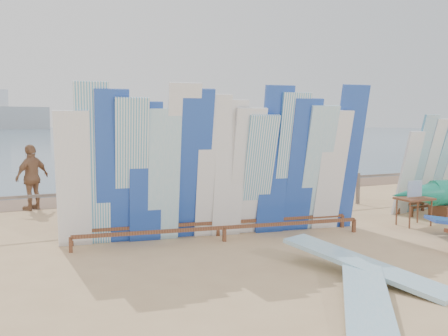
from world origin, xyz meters
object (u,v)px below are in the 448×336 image
flat_board_b (367,312)px  beachgoer_2 (125,179)px  stroller (248,190)px  main_surfboard_rack (221,170)px  beach_chair_right (281,193)px  beachgoer_5 (226,171)px  flat_board_a (363,277)px  beachgoer_7 (306,169)px  side_surfboard_rack (431,169)px  beachgoer_8 (282,171)px  beach_chair_left (205,201)px  beachgoer_10 (435,168)px  beachgoer_6 (245,170)px  beachgoer_11 (73,173)px  beachgoer_extra_1 (32,177)px  beachgoer_4 (165,177)px  vendor_table (414,211)px

flat_board_b → beachgoer_2: 7.92m
stroller → main_surfboard_rack: bearing=-137.9°
beachgoer_2 → beach_chair_right: bearing=79.7°
stroller → beachgoer_5: beachgoer_5 is taller
flat_board_a → beach_chair_right: (2.56, 6.47, 0.25)m
beachgoer_2 → stroller: bearing=77.8°
beachgoer_7 → beachgoer_2: bearing=-110.2°
side_surfboard_rack → beachgoer_5: size_ratio=1.67×
flat_board_b → beachgoer_7: 9.54m
beachgoer_7 → beachgoer_8: 1.03m
beach_chair_left → beachgoer_5: 2.98m
flat_board_a → beachgoer_10: 10.16m
beach_chair_left → beachgoer_6: beachgoer_6 is taller
beach_chair_right → beachgoer_11: bearing=143.2°
flat_board_b → beachgoer_8: size_ratio=1.56×
beachgoer_6 → beachgoer_2: 3.82m
stroller → beachgoer_6: bearing=55.8°
beachgoer_6 → side_surfboard_rack: bearing=105.5°
flat_board_b → side_surfboard_rack: bearing=74.0°
beachgoer_7 → beachgoer_2: 5.95m
side_surfboard_rack → beachgoer_6: size_ratio=1.41×
flat_board_b → beachgoer_6: beachgoer_6 is taller
flat_board_a → beachgoer_extra_1: (-4.22, 8.16, 0.88)m
main_surfboard_rack → beachgoer_4: bearing=97.2°
stroller → beachgoer_10: beachgoer_10 is taller
main_surfboard_rack → beachgoer_extra_1: 6.04m
main_surfboard_rack → beachgoer_2: bearing=115.7°
side_surfboard_rack → beachgoer_8: bearing=118.6°
stroller → beachgoer_4: size_ratio=0.65×
side_surfboard_rack → beach_chair_right: bearing=126.0°
vendor_table → beachgoer_2: bearing=143.8°
flat_board_a → side_surfboard_rack: bearing=14.9°
flat_board_b → flat_board_a: size_ratio=1.00×
beachgoer_11 → beachgoer_4: bearing=53.8°
flat_board_b → beachgoer_6: size_ratio=1.49×
side_surfboard_rack → beachgoer_4: (-6.02, 3.78, -0.33)m
flat_board_b → beach_chair_right: (3.43, 7.54, 0.25)m
side_surfboard_rack → beachgoer_extra_1: bearing=148.8°
flat_board_a → beachgoer_6: bearing=58.3°
beachgoer_4 → side_surfboard_rack: bearing=173.0°
stroller → beachgoer_5: (0.24, 2.03, 0.34)m
flat_board_b → beachgoer_6: bearing=110.3°
beach_chair_right → beachgoer_4: beachgoer_4 is taller
beachgoer_6 → vendor_table: bearing=84.1°
beachgoer_8 → beach_chair_right: bearing=145.9°
beachgoer_11 → beachgoer_2: beachgoer_11 is taller
beachgoer_8 → beachgoer_11: size_ratio=0.99×
flat_board_a → beachgoer_2: size_ratio=1.55×
beachgoer_5 → beach_chair_right: bearing=-51.2°
flat_board_a → beachgoer_10: (8.25, 5.88, 0.82)m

